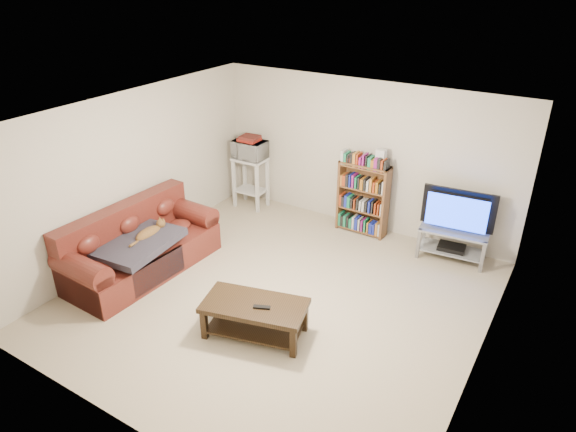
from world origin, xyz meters
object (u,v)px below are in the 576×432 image
Objects in this scene: sofa at (139,249)px; tv_stand at (453,239)px; coffee_table at (255,313)px; bookshelf at (363,197)px.

sofa is 2.23× the size of tv_stand.
sofa is at bearing 157.19° from coffee_table.
bookshelf reaches higher than tv_stand.
coffee_table is at bearing -122.60° from tv_stand.
sofa is 3.49m from bookshelf.
sofa is 2.24m from coffee_table.
tv_stand is at bearing -2.64° from bookshelf.
bookshelf is at bearing 52.89° from sofa.
tv_stand is at bearing 37.38° from sofa.
tv_stand is 1.52m from bookshelf.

